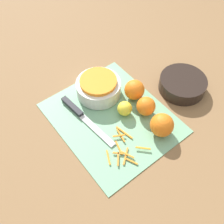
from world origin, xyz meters
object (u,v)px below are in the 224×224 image
bowl_speckled (99,87)px  orange_left (146,106)px  knife (78,112)px  orange_right (134,90)px  bowl_dark (182,84)px  lemon (125,108)px  orange_back (162,125)px

bowl_speckled → orange_left: bearing=23.9°
bowl_speckled → knife: bearing=-75.2°
bowl_speckled → orange_right: 0.13m
bowl_dark → knife: 0.41m
bowl_speckled → knife: size_ratio=0.61×
bowl_speckled → lemon: 0.13m
knife → orange_back: 0.30m
bowl_dark → orange_right: 0.19m
lemon → bowl_dark: bearing=80.5°
lemon → orange_right: bearing=116.1°
bowl_speckled → bowl_dark: bearing=56.9°
bowl_dark → orange_back: bearing=-65.5°
bowl_dark → orange_back: size_ratio=2.23×
bowl_dark → orange_left: (0.00, -0.19, 0.01)m
bowl_dark → lemon: (-0.04, -0.25, 0.01)m
bowl_dark → lemon: size_ratio=3.39×
bowl_dark → orange_back: (0.09, -0.21, 0.02)m
orange_back → orange_right: bearing=169.7°
orange_right → bowl_speckled: bearing=-135.4°
bowl_dark → knife: bearing=-110.6°
bowl_speckled → orange_right: bearing=44.6°
bowl_speckled → orange_back: orange_back is taller
knife → lemon: bearing=46.7°
bowl_speckled → orange_left: (0.18, 0.08, -0.00)m
orange_left → orange_right: size_ratio=0.91×
orange_left → orange_right: (-0.08, 0.02, 0.00)m
bowl_speckled → orange_right: size_ratio=2.23×
orange_back → lemon: bearing=-161.4°
orange_left → lemon: orange_left is taller
orange_left → lemon: size_ratio=1.29×
bowl_speckled → bowl_dark: (0.18, 0.27, -0.02)m
orange_left → bowl_dark: bearing=90.1°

